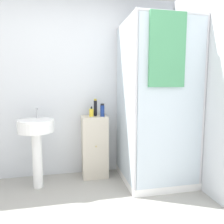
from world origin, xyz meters
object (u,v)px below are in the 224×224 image
at_px(sink, 36,135).
at_px(shampoo_bottle_tall_black, 95,108).
at_px(soap_dispenser, 91,112).
at_px(shampoo_bottle_blue, 102,110).

xyz_separation_m(sink, shampoo_bottle_tall_black, (0.76, 0.21, 0.31)).
height_order(sink, soap_dispenser, same).
xyz_separation_m(shampoo_bottle_tall_black, shampoo_bottle_blue, (0.09, -0.06, -0.03)).
distance_m(soap_dispenser, shampoo_bottle_tall_black, 0.09).
bearing_deg(shampoo_bottle_tall_black, soap_dispenser, -154.21).
height_order(sink, shampoo_bottle_blue, shampoo_bottle_blue).
relative_size(sink, soap_dispenser, 7.28).
distance_m(sink, soap_dispenser, 0.77).
bearing_deg(shampoo_bottle_tall_black, shampoo_bottle_blue, -36.55).
relative_size(soap_dispenser, shampoo_bottle_tall_black, 0.58).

